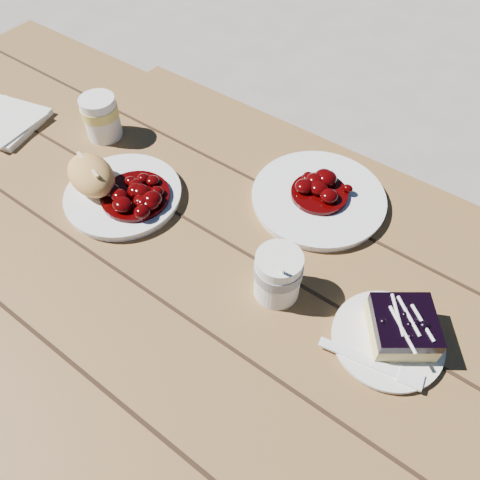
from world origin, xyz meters
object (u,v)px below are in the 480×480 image
Objects in this scene: main_plate at (124,196)px; dessert_plate at (387,340)px; blueberry_cake at (403,327)px; second_cup at (101,117)px; bread_roll at (91,175)px; picnic_table at (220,329)px; coffee_cup at (278,275)px; second_plate at (318,198)px.

dessert_plate is at bearing 2.27° from main_plate.
blueberry_cake is 1.37× the size of second_cup.
bread_roll is 0.61m from blueberry_cake.
second_cup is at bearing 159.47° from picnic_table.
main_plate is 1.33× the size of dessert_plate.
picnic_table is 0.38m from bread_roll.
coffee_cup reaches higher than second_plate.
picnic_table is at bearing -165.67° from dessert_plate.
main_plate is 0.38m from second_plate.
main_plate is at bearing -177.73° from dessert_plate.
picnic_table is at bearing -98.74° from second_plate.
blueberry_cake is 0.73m from second_cup.
second_plate reaches higher than picnic_table.
blueberry_cake reaches higher than second_plate.
bread_roll is 0.60m from dessert_plate.
main_plate is 2.34× the size of coffee_cup.
coffee_cup is (0.41, 0.02, -0.00)m from bread_roll.
coffee_cup reaches higher than bread_roll.
blueberry_cake is at bearing 3.78° from main_plate.
blueberry_cake is 1.37× the size of coffee_cup.
dessert_plate is 0.66× the size of second_plate.
picnic_table is 8.00× the size of second_plate.
bread_roll is (-0.05, -0.02, 0.04)m from main_plate.
blueberry_cake is at bearing 11.31° from coffee_cup.
dessert_plate is at bearing -39.59° from second_plate.
bread_roll is at bearing 149.13° from blueberry_cake.
picnic_table is 0.32m from main_plate.
coffee_cup reaches higher than blueberry_cake.
main_plate is at bearing -33.87° from second_cup.
second_plate is at bearing 102.41° from coffee_cup.
coffee_cup is at bearing -77.59° from second_plate.
second_cup is at bearing 146.13° from main_plate.
blueberry_cake reaches higher than main_plate.
main_plate is 0.21m from second_cup.
coffee_cup is (-0.19, -0.02, 0.04)m from dessert_plate.
dessert_plate is 0.31m from second_plate.
bread_roll reaches higher than main_plate.
main_plate is 1.70× the size of blueberry_cake.
second_plate is (-0.05, 0.22, -0.04)m from coffee_cup.
coffee_cup and second_cup have the same top height.
blueberry_cake is (0.01, 0.02, 0.03)m from dessert_plate.
second_plate is (0.31, 0.22, 0.00)m from main_plate.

